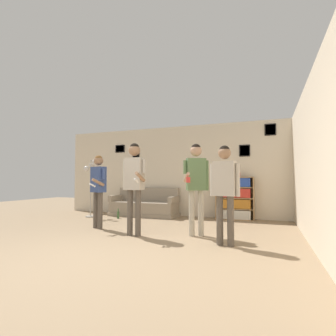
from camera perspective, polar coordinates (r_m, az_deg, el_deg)
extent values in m
plane|color=#937A5B|center=(3.83, -17.63, -18.72)|extent=(20.00, 20.00, 0.00)
cube|color=beige|center=(7.88, 3.98, -0.59)|extent=(8.22, 0.06, 2.70)
cube|color=black|center=(8.51, -6.96, 3.20)|extent=(0.23, 0.02, 0.29)
cube|color=gray|center=(8.51, -6.98, 3.20)|extent=(0.19, 0.01, 0.25)
cube|color=black|center=(7.56, 16.34, 3.65)|extent=(0.29, 0.02, 0.32)
cube|color=gray|center=(7.55, 16.33, 3.66)|extent=(0.24, 0.01, 0.28)
cube|color=black|center=(7.62, 21.38, 7.79)|extent=(0.29, 0.02, 0.32)
cube|color=gray|center=(7.61, 21.38, 7.80)|extent=(0.25, 0.01, 0.27)
cube|color=black|center=(8.82, -10.40, 4.15)|extent=(0.34, 0.02, 0.25)
cube|color=beige|center=(8.82, -10.42, 4.15)|extent=(0.29, 0.01, 0.20)
cube|color=beige|center=(5.25, 28.02, 0.74)|extent=(0.06, 7.01, 2.70)
cube|color=gray|center=(7.93, -5.29, -10.01)|extent=(2.03, 0.80, 0.10)
cube|color=gray|center=(7.90, -5.29, -8.50)|extent=(1.97, 0.74, 0.32)
cube|color=gray|center=(8.17, -4.26, -5.76)|extent=(1.97, 0.14, 0.41)
cube|color=gray|center=(8.34, -11.22, -6.43)|extent=(0.12, 0.74, 0.18)
cube|color=gray|center=(7.51, 1.33, -6.90)|extent=(0.12, 0.74, 0.18)
cube|color=#A87F51|center=(7.45, 10.54, -6.38)|extent=(0.02, 0.30, 1.15)
cube|color=#A87F51|center=(7.34, 18.18, -6.35)|extent=(0.02, 0.30, 1.15)
cube|color=#A87F51|center=(7.52, 14.45, -6.30)|extent=(1.01, 0.01, 1.15)
cube|color=#A87F51|center=(7.44, 14.38, -10.73)|extent=(0.96, 0.30, 0.02)
cube|color=#A87F51|center=(7.36, 14.28, -1.98)|extent=(0.96, 0.30, 0.02)
cube|color=#A87F51|center=(7.40, 14.36, -8.61)|extent=(0.96, 0.30, 0.02)
cube|color=#A87F51|center=(7.38, 14.33, -6.38)|extent=(0.96, 0.30, 0.02)
cube|color=#A87F51|center=(7.37, 14.30, -4.14)|extent=(0.96, 0.30, 0.02)
cube|color=beige|center=(7.41, 14.36, -9.75)|extent=(0.83, 0.26, 0.23)
cube|color=#B77023|center=(7.38, 14.33, -7.52)|extent=(0.83, 0.26, 0.23)
cube|color=red|center=(7.36, 14.31, -5.28)|extent=(0.83, 0.26, 0.23)
cube|color=#2847A3|center=(7.35, 14.28, -3.04)|extent=(0.83, 0.26, 0.23)
cylinder|color=#ADA89E|center=(8.03, -16.56, -10.07)|extent=(0.28, 0.28, 0.03)
cylinder|color=#ADA89E|center=(7.96, -16.48, -4.15)|extent=(0.03, 0.03, 1.63)
cylinder|color=#ADA89E|center=(7.94, -16.01, 1.50)|extent=(0.02, 0.16, 0.02)
sphere|color=silver|center=(7.89, -15.60, 1.30)|extent=(0.15, 0.15, 0.15)
cylinder|color=#ADA89E|center=(8.04, -16.36, 0.74)|extent=(0.15, 0.09, 0.02)
sphere|color=silver|center=(8.11, -16.30, 0.50)|extent=(0.15, 0.15, 0.15)
cylinder|color=#ADA89E|center=(7.94, -16.89, 0.07)|extent=(0.15, 0.09, 0.02)
sphere|color=silver|center=(7.91, -17.37, -0.14)|extent=(0.15, 0.15, 0.15)
cylinder|color=brown|center=(6.16, -15.44, -8.78)|extent=(0.11, 0.11, 0.80)
cylinder|color=brown|center=(6.01, -14.56, -8.95)|extent=(0.11, 0.11, 0.80)
cube|color=#384C84|center=(6.05, -14.93, -2.43)|extent=(0.41, 0.33, 0.57)
sphere|color=#997051|center=(6.06, -14.88, 1.53)|extent=(0.21, 0.21, 0.21)
sphere|color=brown|center=(6.07, -14.88, 1.87)|extent=(0.18, 0.18, 0.18)
cylinder|color=#384C84|center=(5.87, -13.84, -1.24)|extent=(0.07, 0.07, 0.24)
cylinder|color=#997051|center=(5.80, -14.98, -3.01)|extent=(0.17, 0.29, 0.18)
cylinder|color=white|center=(5.73, -16.13, -3.62)|extent=(0.09, 0.14, 0.09)
cylinder|color=#384C84|center=(6.24, -15.94, -2.64)|extent=(0.07, 0.07, 0.53)
cylinder|color=brown|center=(5.21, -8.28, -9.55)|extent=(0.11, 0.11, 0.88)
cylinder|color=brown|center=(5.12, -6.53, -9.68)|extent=(0.11, 0.11, 0.88)
cube|color=#BCB2A3|center=(5.13, -7.36, -1.26)|extent=(0.37, 0.21, 0.62)
sphere|color=#997051|center=(5.16, -7.33, 3.87)|extent=(0.23, 0.23, 0.23)
sphere|color=black|center=(5.16, -7.33, 4.31)|extent=(0.19, 0.19, 0.19)
cylinder|color=#BCB2A3|center=(5.03, -5.24, 0.35)|extent=(0.07, 0.07, 0.26)
cylinder|color=#997051|center=(4.89, -6.06, -1.91)|extent=(0.08, 0.32, 0.19)
cylinder|color=white|center=(4.76, -6.92, -2.70)|extent=(0.04, 0.14, 0.09)
cylinder|color=#BCB2A3|center=(5.24, -9.39, -1.51)|extent=(0.07, 0.07, 0.59)
cylinder|color=#B7AD99|center=(5.10, 5.18, -9.75)|extent=(0.11, 0.11, 0.87)
cylinder|color=#B7AD99|center=(5.15, 7.16, -9.69)|extent=(0.11, 0.11, 0.87)
cube|color=#5B7A4C|center=(5.09, 6.13, -1.37)|extent=(0.41, 0.35, 0.62)
sphere|color=tan|center=(5.12, 6.11, 3.76)|extent=(0.23, 0.23, 0.23)
sphere|color=black|center=(5.12, 6.10, 4.19)|extent=(0.19, 0.19, 0.19)
cylinder|color=#5B7A4C|center=(5.14, 8.46, -1.62)|extent=(0.07, 0.07, 0.58)
cylinder|color=#5B7A4C|center=(5.04, 3.75, 0.20)|extent=(0.07, 0.07, 0.26)
cylinder|color=tan|center=(4.90, 4.09, -2.04)|extent=(0.21, 0.31, 0.19)
cylinder|color=red|center=(4.75, 4.44, -2.59)|extent=(0.08, 0.08, 0.10)
cylinder|color=brown|center=(4.50, 11.22, -11.09)|extent=(0.11, 0.11, 0.81)
cylinder|color=brown|center=(4.44, 13.46, -11.17)|extent=(0.11, 0.11, 0.81)
cube|color=#BCB2A3|center=(4.42, 12.24, -2.25)|extent=(0.39, 0.25, 0.57)
sphere|color=#997051|center=(4.44, 12.19, 3.22)|extent=(0.21, 0.21, 0.21)
sphere|color=black|center=(4.45, 12.18, 3.69)|extent=(0.18, 0.18, 0.18)
cylinder|color=#BCB2A3|center=(4.36, 14.94, -2.52)|extent=(0.07, 0.07, 0.54)
cylinder|color=#BCB2A3|center=(4.49, 9.63, -2.58)|extent=(0.07, 0.07, 0.54)
cylinder|color=#3D6638|center=(7.53, -10.81, -10.01)|extent=(0.06, 0.06, 0.19)
cylinder|color=#3D6638|center=(7.51, -10.80, -8.98)|extent=(0.03, 0.03, 0.08)
cylinder|color=red|center=(7.35, 15.13, -1.43)|extent=(0.08, 0.08, 0.12)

